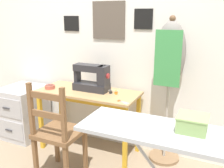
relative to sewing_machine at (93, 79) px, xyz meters
The scene contains 13 objects.
ground_plane 0.88m from the sewing_machine, 98.82° to the right, with size 14.00×14.00×0.00m, color gray.
wall_back 0.51m from the sewing_machine, 99.24° to the left, with size 10.00×0.07×2.55m.
sewing_table 0.24m from the sewing_machine, 128.97° to the right, with size 1.11×0.47×0.70m.
sewing_machine is the anchor object (origin of this frame).
fabric_bowl 0.51m from the sewing_machine, 163.84° to the right, with size 0.11×0.11×0.04m.
scissors 0.48m from the sewing_machine, 26.22° to the right, with size 0.13×0.08×0.01m.
thread_spool_near_machine 0.25m from the sewing_machine, ahead, with size 0.04×0.04×0.04m.
thread_spool_mid_table 0.30m from the sewing_machine, ahead, with size 0.04×0.04×0.04m.
wooden_chair 0.70m from the sewing_machine, 95.49° to the right, with size 0.40×0.38×0.95m.
filing_cabinet 1.10m from the sewing_machine, behind, with size 0.46×0.52×0.63m.
dress_form 0.82m from the sewing_machine, ahead, with size 0.32×0.32×1.49m.
ironing_board 1.47m from the sewing_machine, 41.28° to the right, with size 1.20×0.36×0.88m.
storage_box 1.46m from the sewing_machine, 38.88° to the right, with size 0.17×0.16×0.09m.
Camera 1 is at (1.30, -1.99, 1.51)m, focal length 40.00 mm.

